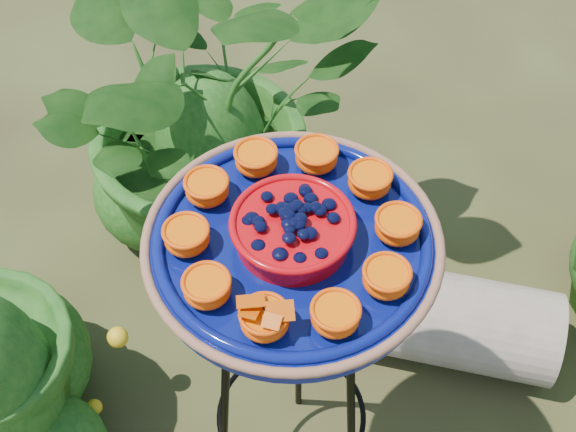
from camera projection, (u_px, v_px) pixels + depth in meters
The scene contains 4 objects.
tripod_stand at pixel (292, 363), 1.43m from camera, with size 0.37×0.37×0.82m.
feeder_dish at pixel (293, 241), 1.15m from camera, with size 0.51×0.51×0.10m.
driftwood_log at pixel (412, 313), 1.95m from camera, with size 0.23×0.23×0.69m, color tan.
shrub_back_left at pixel (207, 104), 1.92m from camera, with size 0.82×0.71×0.91m, color #144312.
Camera 1 is at (0.17, -0.69, 1.78)m, focal length 50.00 mm.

